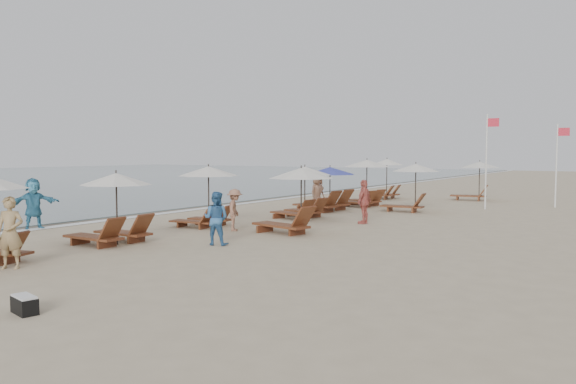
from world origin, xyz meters
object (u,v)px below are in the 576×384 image
Objects in this scene: inland_station_2 at (475,177)px; beachgoer_far_b at (317,193)px; inland_station_1 at (410,182)px; beachgoer_near at (10,233)px; lounger_station_4 at (325,190)px; beachgoer_mid_a at (216,218)px; beachgoer_far_a at (364,202)px; lounger_station_3 at (300,192)px; lounger_station_1 at (111,210)px; duffel_bag at (25,304)px; lounger_station_6 at (383,180)px; flag_pole_near at (487,157)px; lounger_station_5 at (363,182)px; waterline_walker at (33,204)px; lounger_station_2 at (205,194)px; inland_station_0 at (291,196)px; beachgoer_mid_b at (235,210)px.

beachgoer_far_b is (-4.56, -10.09, -0.50)m from inland_station_2.
beachgoer_near is (-3.20, -17.44, -0.52)m from inland_station_1.
beachgoer_mid_a is at bearing -78.18° from lounger_station_4.
lounger_station_3 is at bearing -93.63° from beachgoer_far_a.
lounger_station_1 reaches higher than beachgoer_far_b.
lounger_station_1 is 7.48m from duffel_bag.
lounger_station_3 is 1.47× the size of beachgoer_far_b.
lounger_station_1 is 1.05× the size of lounger_station_6.
flag_pole_near reaches higher than lounger_station_3.
lounger_station_5 is 15.50m from waterline_walker.
lounger_station_3 is 1.59× the size of beachgoer_mid_a.
inland_station_0 is at bearing 4.12° from lounger_station_2.
inland_station_1 is (0.80, 8.91, 0.09)m from inland_station_0.
lounger_station_6 is 19.89m from waterline_walker.
lounger_station_5 is at bearing 81.97° from lounger_station_2.
inland_station_0 reaches higher than lounger_station_1.
inland_station_1 is 8.07m from inland_station_2.
beachgoer_near reaches higher than beachgoer_far_a.
lounger_station_4 is at bearing -154.02° from inland_station_1.
waterline_walker is (-6.21, -14.20, -0.34)m from lounger_station_5.
beachgoer_near is at bearing -88.71° from lounger_station_4.
waterline_walker is at bearing 109.20° from beachgoer_near.
inland_station_2 is at bearing 89.51° from duffel_bag.
beachgoer_far_a is at bearing 41.40° from lounger_station_2.
beachgoer_mid_a is (2.76, 1.57, -0.22)m from lounger_station_1.
flag_pole_near is at bearing 18.55° from lounger_station_5.
beachgoer_mid_b is 7.44m from beachgoer_far_b.
inland_station_0 reaches higher than lounger_station_3.
waterline_walker is (-7.79, -0.87, 0.12)m from beachgoer_mid_a.
inland_station_2 is at bearing -42.80° from beachgoer_mid_b.
beachgoer_mid_a is at bearing 36.83° from beachgoer_near.
lounger_station_5 is 1.11× the size of lounger_station_6.
inland_station_0 is 17.02m from inland_station_2.
beachgoer_mid_a reaches higher than beachgoer_mid_b.
lounger_station_2 reaches higher than beachgoer_far_b.
lounger_station_1 is 14.32m from inland_station_1.
lounger_station_1 reaches higher than beachgoer_mid_b.
inland_station_2 reaches higher than beachgoer_far_a.
beachgoer_far_b reaches higher than beachgoer_mid_a.
lounger_station_6 reaches higher than lounger_station_2.
flag_pole_near reaches higher than beachgoer_near.
waterline_walker is at bearing -126.35° from flag_pole_near.
inland_station_1 reaches higher than beachgoer_near.
waterline_walker is 0.40× the size of flag_pole_near.
lounger_station_2 is 6.08m from beachgoer_far_a.
beachgoer_far_a is (0.93, 3.75, -0.43)m from inland_station_0.
lounger_station_6 reaches higher than duffel_bag.
lounger_station_1 is at bearing -106.77° from inland_station_1.
inland_station_1 is at bearing 91.69° from duffel_bag.
beachgoer_far_a reaches higher than duffel_bag.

